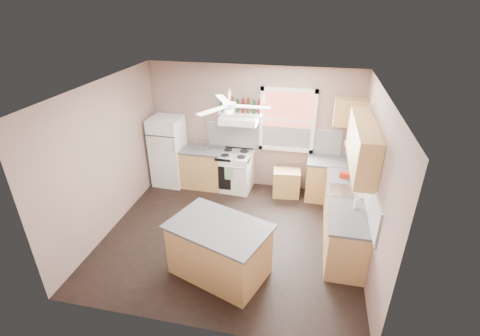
% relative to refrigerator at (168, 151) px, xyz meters
% --- Properties ---
extents(floor, '(4.50, 4.50, 0.00)m').
position_rel_refrigerator_xyz_m(floor, '(1.84, -1.66, -0.79)').
color(floor, black).
rests_on(floor, ground).
extents(ceiling, '(4.50, 4.50, 0.00)m').
position_rel_refrigerator_xyz_m(ceiling, '(1.84, -1.66, 1.91)').
color(ceiling, white).
rests_on(ceiling, ground).
extents(wall_back, '(4.50, 0.05, 2.70)m').
position_rel_refrigerator_xyz_m(wall_back, '(1.84, 0.36, 0.56)').
color(wall_back, '#83685E').
rests_on(wall_back, ground).
extents(wall_right, '(0.05, 4.00, 2.70)m').
position_rel_refrigerator_xyz_m(wall_right, '(4.11, -1.66, 0.56)').
color(wall_right, '#83685E').
rests_on(wall_right, ground).
extents(wall_left, '(0.05, 4.00, 2.70)m').
position_rel_refrigerator_xyz_m(wall_left, '(-0.44, -1.66, 0.56)').
color(wall_left, '#83685E').
rests_on(wall_left, ground).
extents(backsplash_back, '(2.90, 0.03, 0.55)m').
position_rel_refrigerator_xyz_m(backsplash_back, '(2.29, 0.33, 0.39)').
color(backsplash_back, white).
rests_on(backsplash_back, wall_back).
extents(backsplash_right, '(0.03, 2.60, 0.55)m').
position_rel_refrigerator_xyz_m(backsplash_right, '(4.07, -1.36, 0.39)').
color(backsplash_right, white).
rests_on(backsplash_right, wall_right).
extents(window_view, '(1.00, 0.02, 1.20)m').
position_rel_refrigerator_xyz_m(window_view, '(2.59, 0.32, 0.81)').
color(window_view, brown).
rests_on(window_view, wall_back).
extents(window_frame, '(1.16, 0.07, 1.36)m').
position_rel_refrigerator_xyz_m(window_frame, '(2.59, 0.30, 0.81)').
color(window_frame, white).
rests_on(window_frame, wall_back).
extents(refrigerator, '(0.69, 0.67, 1.57)m').
position_rel_refrigerator_xyz_m(refrigerator, '(0.00, 0.00, 0.00)').
color(refrigerator, white).
rests_on(refrigerator, floor).
extents(base_cabinet_left, '(0.90, 0.60, 0.86)m').
position_rel_refrigerator_xyz_m(base_cabinet_left, '(0.78, 0.04, -0.36)').
color(base_cabinet_left, '#B8864C').
rests_on(base_cabinet_left, floor).
extents(counter_left, '(0.92, 0.62, 0.04)m').
position_rel_refrigerator_xyz_m(counter_left, '(0.78, 0.04, 0.09)').
color(counter_left, '#49494C').
rests_on(counter_left, base_cabinet_left).
extents(toaster, '(0.29, 0.18, 0.18)m').
position_rel_refrigerator_xyz_m(toaster, '(0.81, 0.02, 0.20)').
color(toaster, silver).
rests_on(toaster, counter_left).
extents(stove, '(0.78, 0.69, 0.86)m').
position_rel_refrigerator_xyz_m(stove, '(1.52, 0.04, -0.36)').
color(stove, white).
rests_on(stove, floor).
extents(range_hood, '(0.78, 0.50, 0.14)m').
position_rel_refrigerator_xyz_m(range_hood, '(1.61, 0.09, 0.83)').
color(range_hood, white).
rests_on(range_hood, wall_back).
extents(bottle_shelf, '(0.90, 0.26, 0.03)m').
position_rel_refrigerator_xyz_m(bottle_shelf, '(1.61, 0.21, 0.93)').
color(bottle_shelf, white).
rests_on(bottle_shelf, range_hood).
extents(cart, '(0.60, 0.44, 0.56)m').
position_rel_refrigerator_xyz_m(cart, '(2.68, -0.03, -0.51)').
color(cart, '#B8864C').
rests_on(cart, floor).
extents(base_cabinet_corner, '(1.00, 0.60, 0.86)m').
position_rel_refrigerator_xyz_m(base_cabinet_corner, '(3.59, 0.04, -0.36)').
color(base_cabinet_corner, '#B8864C').
rests_on(base_cabinet_corner, floor).
extents(base_cabinet_right, '(0.60, 2.20, 0.86)m').
position_rel_refrigerator_xyz_m(base_cabinet_right, '(3.79, -1.36, -0.36)').
color(base_cabinet_right, '#B8864C').
rests_on(base_cabinet_right, floor).
extents(counter_corner, '(1.02, 0.62, 0.04)m').
position_rel_refrigerator_xyz_m(counter_corner, '(3.59, 0.04, 0.09)').
color(counter_corner, '#49494C').
rests_on(counter_corner, base_cabinet_corner).
extents(counter_right, '(0.62, 2.22, 0.04)m').
position_rel_refrigerator_xyz_m(counter_right, '(3.78, -1.36, 0.09)').
color(counter_right, '#49494C').
rests_on(counter_right, base_cabinet_right).
extents(sink, '(0.55, 0.45, 0.03)m').
position_rel_refrigerator_xyz_m(sink, '(3.78, -1.16, 0.11)').
color(sink, silver).
rests_on(sink, counter_right).
extents(faucet, '(0.03, 0.03, 0.14)m').
position_rel_refrigerator_xyz_m(faucet, '(3.94, -1.16, 0.18)').
color(faucet, silver).
rests_on(faucet, sink).
extents(upper_cabinet_right, '(0.33, 1.80, 0.76)m').
position_rel_refrigerator_xyz_m(upper_cabinet_right, '(3.92, -1.16, 0.99)').
color(upper_cabinet_right, '#B8864C').
rests_on(upper_cabinet_right, wall_right).
extents(upper_cabinet_corner, '(0.60, 0.33, 0.52)m').
position_rel_refrigerator_xyz_m(upper_cabinet_corner, '(3.79, 0.17, 1.11)').
color(upper_cabinet_corner, '#B8864C').
rests_on(upper_cabinet_corner, wall_back).
extents(paper_towel, '(0.26, 0.12, 0.12)m').
position_rel_refrigerator_xyz_m(paper_towel, '(3.91, 0.20, 0.46)').
color(paper_towel, white).
rests_on(paper_towel, wall_back).
extents(island, '(1.60, 1.30, 0.86)m').
position_rel_refrigerator_xyz_m(island, '(1.88, -2.59, -0.36)').
color(island, '#B8864C').
rests_on(island, floor).
extents(island_top, '(1.71, 1.40, 0.04)m').
position_rel_refrigerator_xyz_m(island_top, '(1.88, -2.59, 0.09)').
color(island_top, '#49494C').
rests_on(island_top, island).
extents(ceiling_fan_hub, '(0.20, 0.20, 0.08)m').
position_rel_refrigerator_xyz_m(ceiling_fan_hub, '(1.84, -1.66, 1.66)').
color(ceiling_fan_hub, white).
rests_on(ceiling_fan_hub, ceiling).
extents(soap_bottle, '(0.13, 0.13, 0.23)m').
position_rel_refrigerator_xyz_m(soap_bottle, '(3.90, -1.68, 0.23)').
color(soap_bottle, silver).
rests_on(soap_bottle, counter_right).
extents(red_caddy, '(0.20, 0.15, 0.10)m').
position_rel_refrigerator_xyz_m(red_caddy, '(3.78, -0.65, 0.16)').
color(red_caddy, '#B51F0F').
rests_on(red_caddy, counter_right).
extents(wine_bottles, '(0.86, 0.06, 0.31)m').
position_rel_refrigerator_xyz_m(wine_bottles, '(1.61, 0.21, 1.09)').
color(wine_bottles, '#143819').
rests_on(wine_bottles, bottle_shelf).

